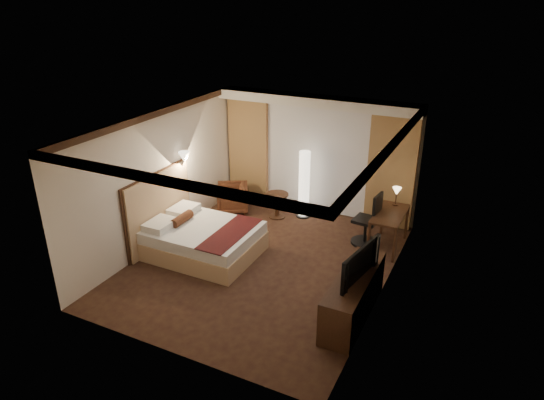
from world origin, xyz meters
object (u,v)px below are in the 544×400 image
at_px(floor_lamp, 304,184).
at_px(dresser, 353,296).
at_px(desk, 388,230).
at_px(office_chair, 366,218).
at_px(bed, 204,240).
at_px(armchair, 232,197).
at_px(television, 354,257).
at_px(side_table, 277,205).

bearing_deg(floor_lamp, dresser, -55.20).
height_order(desk, office_chair, office_chair).
bearing_deg(bed, dresser, -10.77).
relative_size(armchair, television, 0.62).
relative_size(floor_lamp, dresser, 0.84).
bearing_deg(floor_lamp, desk, -15.96).
relative_size(office_chair, dresser, 0.61).
xyz_separation_m(dresser, television, (-0.03, 0.00, 0.69)).
distance_m(desk, office_chair, 0.49).
bearing_deg(office_chair, television, -72.67).
relative_size(side_table, desk, 0.49).
height_order(floor_lamp, desk, floor_lamp).
height_order(office_chair, dresser, office_chair).
xyz_separation_m(office_chair, television, (0.47, -2.40, 0.49)).
height_order(bed, office_chair, office_chair).
relative_size(floor_lamp, desk, 1.33).
distance_m(side_table, television, 3.86).
xyz_separation_m(desk, office_chair, (-0.45, -0.05, 0.19)).
relative_size(desk, television, 1.03).
bearing_deg(side_table, dresser, -46.12).
xyz_separation_m(side_table, office_chair, (2.13, -0.34, 0.28)).
bearing_deg(side_table, floor_lamp, 30.47).
height_order(armchair, television, television).
height_order(side_table, desk, desk).
bearing_deg(bed, floor_lamp, 66.33).
bearing_deg(television, dresser, -79.53).
xyz_separation_m(bed, armchair, (-0.53, 1.98, 0.06)).
height_order(armchair, floor_lamp, floor_lamp).
xyz_separation_m(armchair, desk, (3.66, -0.14, 0.02)).
distance_m(floor_lamp, television, 3.70).
bearing_deg(dresser, armchair, 145.08).
bearing_deg(dresser, bed, 169.23).
distance_m(armchair, television, 4.55).
relative_size(bed, television, 1.77).
xyz_separation_m(armchair, television, (3.68, -2.59, 0.70)).
relative_size(armchair, office_chair, 0.63).
relative_size(bed, office_chair, 1.78).
bearing_deg(dresser, office_chair, 101.75).
relative_size(bed, side_table, 3.55).
bearing_deg(side_table, desk, -6.31).
bearing_deg(floor_lamp, television, -55.58).
relative_size(dresser, television, 1.63).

